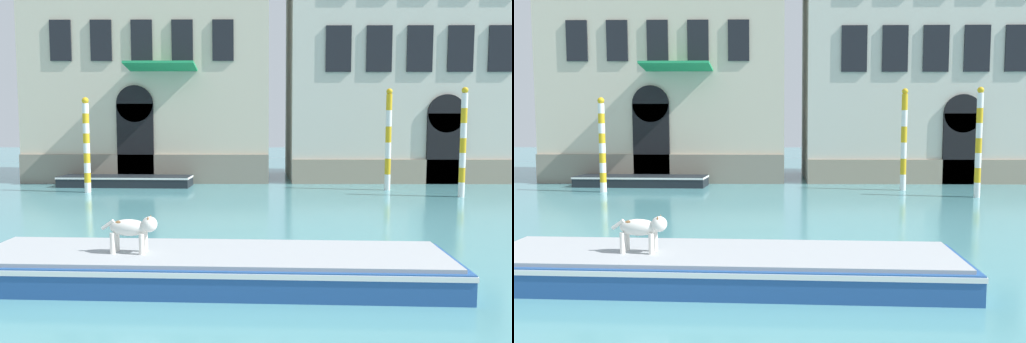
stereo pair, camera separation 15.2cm
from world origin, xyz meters
TOP-DOWN VIEW (x-y plane):
  - palazzo_left at (-2.37, 23.69)m, footprint 11.22×7.40m
  - palazzo_right at (9.89, 23.69)m, footprint 11.17×6.13m
  - boat_foreground at (2.06, 6.39)m, footprint 7.98×2.31m
  - dog_on_deck at (0.78, 6.28)m, footprint 0.93×0.33m
  - boat_moored_near_palazzo at (-2.93, 19.64)m, footprint 5.69×1.59m
  - mooring_pole_0 at (-3.91, 17.69)m, footprint 0.26×0.26m
  - mooring_pole_1 at (8.03, 18.45)m, footprint 0.24×0.24m
  - mooring_pole_2 at (10.24, 16.50)m, footprint 0.23×0.23m

SIDE VIEW (x-z plane):
  - boat_moored_near_palazzo at x=-2.93m, z-range 0.01..0.47m
  - boat_foreground at x=2.06m, z-range 0.02..0.54m
  - dog_on_deck at x=0.78m, z-range 0.62..1.24m
  - mooring_pole_0 at x=-3.91m, z-range 0.02..3.73m
  - mooring_pole_2 at x=10.24m, z-range 0.02..4.01m
  - mooring_pole_1 at x=8.03m, z-range 0.02..4.11m
  - palazzo_right at x=9.89m, z-range -0.02..16.04m
  - palazzo_left at x=-2.37m, z-range -0.02..16.13m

